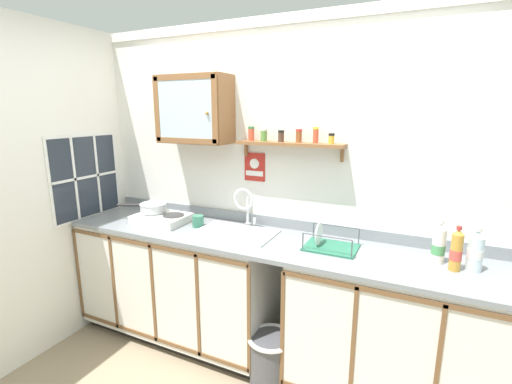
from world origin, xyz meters
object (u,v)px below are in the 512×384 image
(dish_rack, at_px, (329,245))
(bottle_opaque_white_0, at_px, (439,244))
(bottle_juice_amber_1, at_px, (456,251))
(wall_cabinet, at_px, (194,109))
(bottle_water_clear_2, at_px, (475,251))
(hot_plate_stove, at_px, (162,218))
(warning_sign, at_px, (255,167))
(saucepan, at_px, (153,207))
(mug, at_px, (198,221))
(sink, at_px, (237,236))
(trash_bin, at_px, (271,358))

(dish_rack, bearing_deg, bottle_opaque_white_0, 4.17)
(bottle_juice_amber_1, height_order, wall_cabinet, wall_cabinet)
(bottle_opaque_white_0, relative_size, dish_rack, 0.78)
(bottle_water_clear_2, bearing_deg, bottle_juice_amber_1, -157.03)
(hot_plate_stove, bearing_deg, bottle_opaque_white_0, 2.18)
(bottle_water_clear_2, distance_m, warning_sign, 1.54)
(bottle_opaque_white_0, bearing_deg, bottle_water_clear_2, -10.41)
(bottle_juice_amber_1, bearing_deg, saucepan, 179.50)
(hot_plate_stove, xyz_separation_m, mug, (0.33, 0.04, 0.01))
(hot_plate_stove, bearing_deg, saucepan, 168.91)
(sink, height_order, bottle_opaque_white_0, sink)
(sink, bearing_deg, hot_plate_stove, -177.10)
(sink, height_order, mug, sink)
(bottle_juice_amber_1, bearing_deg, wall_cabinet, 174.79)
(hot_plate_stove, height_order, trash_bin, hot_plate_stove)
(hot_plate_stove, distance_m, dish_rack, 1.36)
(bottle_opaque_white_0, distance_m, bottle_juice_amber_1, 0.11)
(bottle_opaque_white_0, height_order, bottle_water_clear_2, bottle_opaque_white_0)
(bottle_opaque_white_0, bearing_deg, wall_cabinet, 176.94)
(hot_plate_stove, relative_size, warning_sign, 1.93)
(bottle_opaque_white_0, relative_size, mug, 2.15)
(bottle_water_clear_2, distance_m, mug, 1.85)
(hot_plate_stove, relative_size, mug, 3.45)
(bottle_water_clear_2, xyz_separation_m, trash_bin, (-1.12, -0.25, -0.88))
(saucepan, relative_size, warning_sign, 1.76)
(wall_cabinet, height_order, trash_bin, wall_cabinet)
(saucepan, relative_size, trash_bin, 1.03)
(bottle_juice_amber_1, height_order, warning_sign, warning_sign)
(saucepan, relative_size, wall_cabinet, 0.66)
(bottle_water_clear_2, relative_size, mug, 2.10)
(bottle_water_clear_2, bearing_deg, wall_cabinet, 176.24)
(saucepan, bearing_deg, bottle_water_clear_2, 0.54)
(dish_rack, bearing_deg, wall_cabinet, 172.88)
(bottle_juice_amber_1, xyz_separation_m, mug, (-1.75, 0.03, -0.07))
(sink, xyz_separation_m, dish_rack, (0.69, -0.00, 0.05))
(bottle_opaque_white_0, xyz_separation_m, bottle_juice_amber_1, (0.09, -0.07, 0.00))
(sink, relative_size, bottle_water_clear_2, 2.27)
(sink, distance_m, trash_bin, 0.87)
(sink, relative_size, dish_rack, 1.72)
(bottle_water_clear_2, height_order, dish_rack, bottle_water_clear_2)
(bottle_juice_amber_1, bearing_deg, dish_rack, 177.78)
(bottle_opaque_white_0, distance_m, dish_rack, 0.64)
(saucepan, distance_m, bottle_opaque_white_0, 2.10)
(hot_plate_stove, xyz_separation_m, bottle_juice_amber_1, (2.08, 0.00, 0.08))
(bottle_opaque_white_0, height_order, mug, bottle_opaque_white_0)
(saucepan, height_order, trash_bin, saucepan)
(bottle_juice_amber_1, distance_m, bottle_water_clear_2, 0.10)
(saucepan, xyz_separation_m, trash_bin, (1.15, -0.23, -0.88))
(sink, bearing_deg, bottle_juice_amber_1, -1.31)
(bottle_opaque_white_0, distance_m, warning_sign, 1.36)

